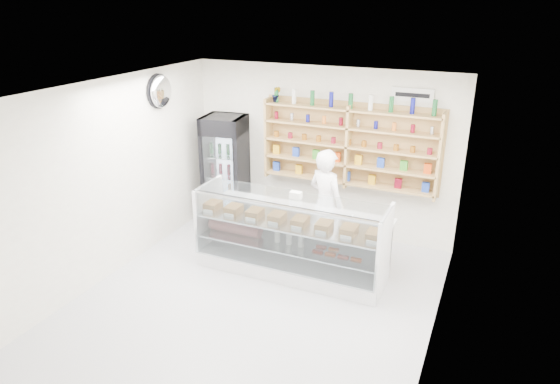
% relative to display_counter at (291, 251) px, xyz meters
% --- Properties ---
extents(room, '(5.00, 5.00, 5.00)m').
position_rel_display_counter_xyz_m(room, '(-0.12, -0.92, 1.06)').
color(room, '#B1B1B6').
rests_on(room, ground).
extents(display_counter, '(2.77, 0.83, 1.20)m').
position_rel_display_counter_xyz_m(display_counter, '(0.00, 0.00, 0.00)').
color(display_counter, white).
rests_on(display_counter, floor).
extents(shop_worker, '(0.74, 0.63, 1.73)m').
position_rel_display_counter_xyz_m(shop_worker, '(0.28, 0.69, 0.53)').
color(shop_worker, white).
rests_on(shop_worker, floor).
extents(drinks_cooler, '(0.78, 0.76, 1.92)m').
position_rel_display_counter_xyz_m(drinks_cooler, '(-1.76, 1.22, 0.63)').
color(drinks_cooler, black).
rests_on(drinks_cooler, floor).
extents(wall_shelving, '(2.84, 0.28, 1.33)m').
position_rel_display_counter_xyz_m(wall_shelving, '(0.38, 1.42, 1.26)').
color(wall_shelving, tan).
rests_on(wall_shelving, back_wall).
extents(potted_plant, '(0.16, 0.14, 0.26)m').
position_rel_display_counter_xyz_m(potted_plant, '(-0.87, 1.42, 1.99)').
color(potted_plant, '#1E6626').
rests_on(potted_plant, wall_shelving).
extents(security_mirror, '(0.15, 0.50, 0.50)m').
position_rel_display_counter_xyz_m(security_mirror, '(-2.29, 0.28, 2.11)').
color(security_mirror, silver).
rests_on(security_mirror, left_wall).
extents(wall_sign, '(0.62, 0.03, 0.20)m').
position_rel_display_counter_xyz_m(wall_sign, '(1.28, 1.55, 2.11)').
color(wall_sign, white).
rests_on(wall_sign, back_wall).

